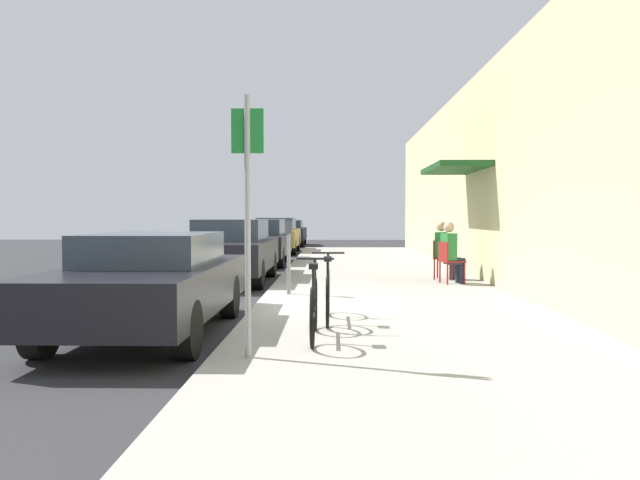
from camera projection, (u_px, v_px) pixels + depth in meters
name	position (u px, v px, depth m)	size (l,w,h in m)	color
ground_plane	(256.00, 310.00, 10.07)	(60.00, 60.00, 0.00)	#2D2D30
sidewalk_slab	(385.00, 292.00, 12.02)	(4.50, 32.00, 0.12)	#9E9B93
building_facade	(510.00, 172.00, 11.90)	(1.40, 32.00, 4.76)	beige
parked_car_0	(151.00, 281.00, 8.00)	(1.80, 4.40, 1.30)	black
parked_car_1	(231.00, 250.00, 14.28)	(1.80, 4.40, 1.45)	black
parked_car_2	(259.00, 241.00, 19.62)	(1.80, 4.40, 1.43)	black
parked_car_3	(276.00, 235.00, 25.64)	(1.80, 4.40, 1.46)	#A58433
parked_car_4	(287.00, 232.00, 32.01)	(1.80, 4.40, 1.32)	black
parking_meter	(289.00, 252.00, 11.16)	(0.12, 0.10, 1.32)	slate
street_sign	(248.00, 205.00, 6.15)	(0.32, 0.06, 2.60)	gray
bicycle_0	(314.00, 308.00, 7.11)	(0.46, 1.71, 0.90)	black
bicycle_1	(328.00, 295.00, 8.30)	(0.46, 1.71, 0.90)	black
cafe_chair_0	(449.00, 260.00, 12.94)	(0.53, 0.53, 0.87)	maroon
seated_patron_0	(451.00, 250.00, 12.95)	(0.49, 0.44, 1.29)	#232838
cafe_chair_1	(441.00, 257.00, 13.88)	(0.56, 0.56, 0.87)	maroon
seated_patron_1	(444.00, 248.00, 13.85)	(0.51, 0.47, 1.29)	#232838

